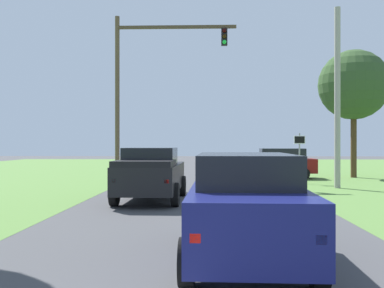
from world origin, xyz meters
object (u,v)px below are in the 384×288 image
pickup_truck_lead (151,174)px  crossing_suv_far (279,163)px  traffic_light (145,76)px  red_suv_near (246,204)px  utility_pole_right (337,98)px  oak_tree_right (354,85)px  keep_moving_sign (299,151)px

pickup_truck_lead → crossing_suv_far: size_ratio=1.16×
pickup_truck_lead → traffic_light: traffic_light is taller
red_suv_near → pickup_truck_lead: (-2.73, 8.13, -0.01)m
traffic_light → utility_pole_right: bearing=-14.6°
traffic_light → oak_tree_right: 13.10m
crossing_suv_far → red_suv_near: bearing=-101.1°
red_suv_near → traffic_light: size_ratio=0.55×
red_suv_near → utility_pole_right: bearing=67.2°
oak_tree_right → pickup_truck_lead: bearing=-134.0°
red_suv_near → crossing_suv_far: size_ratio=1.13×
oak_tree_right → utility_pole_right: size_ratio=0.93×
traffic_light → utility_pole_right: 9.90m
crossing_suv_far → utility_pole_right: size_ratio=0.51×
red_suv_near → keep_moving_sign: 16.06m
pickup_truck_lead → keep_moving_sign: keep_moving_sign is taller
traffic_light → crossing_suv_far: 9.71m
pickup_truck_lead → oak_tree_right: 16.74m
pickup_truck_lead → crossing_suv_far: bearing=59.2°
utility_pole_right → red_suv_near: bearing=-112.8°
pickup_truck_lead → red_suv_near: bearing=-71.4°
utility_pole_right → crossing_suv_far: bearing=106.6°
traffic_light → keep_moving_sign: size_ratio=3.36×
crossing_suv_far → utility_pole_right: bearing=-73.4°
red_suv_near → utility_pole_right: 14.54m
oak_tree_right → utility_pole_right: (-2.94, -6.62, -1.45)m
traffic_light → crossing_suv_far: size_ratio=2.06×
red_suv_near → keep_moving_sign: keep_moving_sign is taller
keep_moving_sign → oak_tree_right: size_ratio=0.34×
keep_moving_sign → oak_tree_right: 7.19m
crossing_suv_far → utility_pole_right: (1.75, -5.88, 3.33)m
oak_tree_right → utility_pole_right: utility_pole_right is taller
utility_pole_right → pickup_truck_lead: bearing=-149.0°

